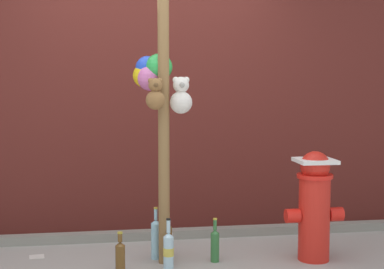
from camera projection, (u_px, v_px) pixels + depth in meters
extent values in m
cube|color=#561E19|center=(145.00, 33.00, 5.45)|extent=(10.00, 0.20, 3.77)
cube|color=gray|center=(150.00, 235.00, 5.18)|extent=(8.00, 0.12, 0.08)
cylinder|color=olive|center=(163.00, 73.00, 4.37)|extent=(0.09, 0.09, 2.97)
sphere|color=yellow|center=(145.00, 76.00, 4.51)|extent=(0.19, 0.19, 0.19)
sphere|color=blue|center=(148.00, 68.00, 4.51)|extent=(0.19, 0.19, 0.19)
sphere|color=#D66BB2|center=(150.00, 78.00, 4.48)|extent=(0.21, 0.21, 0.21)
sphere|color=green|center=(159.00, 67.00, 4.46)|extent=(0.21, 0.21, 0.21)
sphere|color=brown|center=(155.00, 100.00, 4.27)|extent=(0.15, 0.15, 0.15)
sphere|color=brown|center=(155.00, 85.00, 4.26)|extent=(0.10, 0.10, 0.10)
sphere|color=brown|center=(151.00, 81.00, 4.25)|extent=(0.04, 0.04, 0.04)
sphere|color=brown|center=(160.00, 81.00, 4.26)|extent=(0.04, 0.04, 0.04)
sphere|color=brown|center=(156.00, 85.00, 4.22)|extent=(0.04, 0.04, 0.04)
sphere|color=silver|center=(181.00, 102.00, 4.39)|extent=(0.17, 0.17, 0.17)
sphere|color=silver|center=(181.00, 85.00, 4.38)|extent=(0.13, 0.13, 0.13)
sphere|color=silver|center=(176.00, 80.00, 4.37)|extent=(0.05, 0.05, 0.05)
sphere|color=silver|center=(186.00, 80.00, 4.38)|extent=(0.05, 0.05, 0.05)
sphere|color=#9D9992|center=(182.00, 85.00, 4.33)|extent=(0.04, 0.04, 0.04)
cylinder|color=red|center=(314.00, 219.00, 4.55)|extent=(0.25, 0.25, 0.66)
cylinder|color=red|center=(315.00, 176.00, 4.52)|extent=(0.28, 0.28, 0.03)
sphere|color=red|center=(315.00, 166.00, 4.51)|extent=(0.24, 0.24, 0.24)
cylinder|color=red|center=(293.00, 216.00, 4.52)|extent=(0.11, 0.11, 0.11)
cylinder|color=red|center=(336.00, 214.00, 4.58)|extent=(0.11, 0.11, 0.11)
cube|color=white|center=(315.00, 161.00, 4.51)|extent=(0.30, 0.30, 0.03)
cylinder|color=#B2DBEA|center=(169.00, 252.00, 4.37)|extent=(0.08, 0.08, 0.24)
cone|color=#B2DBEA|center=(168.00, 235.00, 4.36)|extent=(0.08, 0.08, 0.03)
cylinder|color=#B2DBEA|center=(168.00, 226.00, 4.35)|extent=(0.03, 0.03, 0.10)
cylinder|color=#D8C64C|center=(169.00, 252.00, 4.37)|extent=(0.08, 0.08, 0.06)
cylinder|color=black|center=(168.00, 219.00, 4.35)|extent=(0.03, 0.03, 0.01)
cylinder|color=#337038|center=(215.00, 247.00, 4.52)|extent=(0.07, 0.07, 0.23)
cone|color=#337038|center=(215.00, 232.00, 4.51)|extent=(0.07, 0.07, 0.03)
cylinder|color=#337038|center=(215.00, 225.00, 4.50)|extent=(0.03, 0.03, 0.08)
cylinder|color=gold|center=(215.00, 219.00, 4.50)|extent=(0.03, 0.03, 0.01)
cylinder|color=silver|center=(168.00, 244.00, 4.69)|extent=(0.08, 0.08, 0.19)
cone|color=silver|center=(168.00, 231.00, 4.68)|extent=(0.08, 0.08, 0.03)
cylinder|color=silver|center=(168.00, 226.00, 4.67)|extent=(0.03, 0.03, 0.06)
cylinder|color=silver|center=(168.00, 246.00, 4.69)|extent=(0.08, 0.08, 0.07)
cylinder|color=black|center=(168.00, 221.00, 4.67)|extent=(0.04, 0.04, 0.01)
cylinder|color=#93CCE0|center=(156.00, 241.00, 4.60)|extent=(0.08, 0.08, 0.29)
cone|color=#93CCE0|center=(156.00, 222.00, 4.58)|extent=(0.08, 0.08, 0.03)
cylinder|color=#93CCE0|center=(156.00, 214.00, 4.58)|extent=(0.03, 0.03, 0.09)
cylinder|color=gold|center=(156.00, 208.00, 4.57)|extent=(0.03, 0.03, 0.01)
cylinder|color=brown|center=(168.00, 243.00, 4.57)|extent=(0.06, 0.06, 0.26)
cone|color=brown|center=(168.00, 226.00, 4.56)|extent=(0.06, 0.06, 0.02)
cylinder|color=brown|center=(168.00, 219.00, 4.56)|extent=(0.02, 0.02, 0.07)
cylinder|color=gold|center=(168.00, 214.00, 4.55)|extent=(0.03, 0.03, 0.01)
cylinder|color=brown|center=(120.00, 259.00, 4.26)|extent=(0.07, 0.07, 0.21)
cone|color=brown|center=(120.00, 244.00, 4.25)|extent=(0.07, 0.07, 0.03)
cylinder|color=brown|center=(120.00, 238.00, 4.24)|extent=(0.03, 0.03, 0.06)
cylinder|color=gold|center=(120.00, 233.00, 4.24)|extent=(0.04, 0.04, 0.01)
cube|color=silver|center=(37.00, 256.00, 4.66)|extent=(0.13, 0.13, 0.01)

